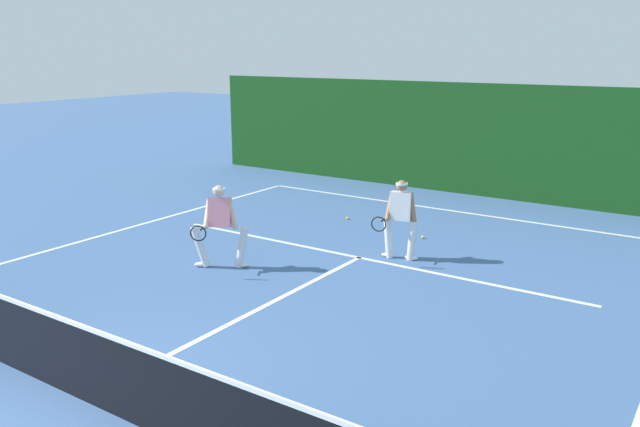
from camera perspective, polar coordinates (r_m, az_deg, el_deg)
name	(u,v)px	position (r m, az deg, el deg)	size (l,w,h in m)	color
ground_plane	(82,400)	(8.35, -20.22, -15.14)	(80.00, 80.00, 0.00)	#416293
court_line_baseline_far	(451,211)	(16.69, 11.47, 0.26)	(10.97, 0.10, 0.01)	white
court_line_service	(359,258)	(12.73, 3.48, -3.90)	(8.94, 0.10, 0.01)	white
court_line_centre	(256,310)	(10.29, -5.63, -8.48)	(0.10, 6.40, 0.01)	white
tennis_net	(78,360)	(8.12, -20.54, -12.02)	(12.01, 0.09, 1.06)	#1E4723
player_near	(220,223)	(12.06, -8.84, -0.85)	(1.00, 1.07, 1.57)	silver
player_far	(400,216)	(12.50, 7.09, -0.26)	(0.73, 0.86, 1.56)	silver
tennis_ball	(423,237)	(14.13, 9.05, -2.07)	(0.07, 0.07, 0.07)	#D1E033
tennis_ball_extra	(347,218)	(15.52, 2.44, -0.41)	(0.07, 0.07, 0.07)	#D1E033
back_fence_windscreen	(484,141)	(18.31, 14.24, 6.25)	(18.19, 0.12, 3.08)	#134315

